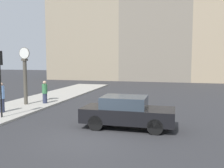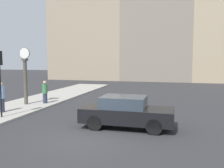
# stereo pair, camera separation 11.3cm
# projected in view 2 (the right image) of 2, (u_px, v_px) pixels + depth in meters

# --- Properties ---
(ground_plane) EXTENTS (120.00, 120.00, 0.00)m
(ground_plane) POSITION_uv_depth(u_px,v_px,m) (87.00, 139.00, 10.23)
(ground_plane) COLOR #2D2D30
(sidewalk_corner) EXTENTS (3.90, 22.67, 0.11)m
(sidewalk_corner) POSITION_uv_depth(u_px,v_px,m) (50.00, 98.00, 20.95)
(sidewalk_corner) COLOR #A39E93
(sidewalk_corner) RESTS_ON ground_plane
(building_row) EXTENTS (33.82, 5.00, 13.92)m
(building_row) POSITION_uv_depth(u_px,v_px,m) (153.00, 37.00, 38.03)
(building_row) COLOR gray
(building_row) RESTS_ON ground_plane
(sedan_car) EXTENTS (4.36, 1.80, 1.52)m
(sedan_car) POSITION_uv_depth(u_px,v_px,m) (126.00, 112.00, 11.86)
(sedan_car) COLOR black
(sedan_car) RESTS_ON ground_plane
(traffic_light_near) EXTENTS (0.26, 0.24, 3.60)m
(traffic_light_near) POSITION_uv_depth(u_px,v_px,m) (0.00, 70.00, 13.43)
(traffic_light_near) COLOR black
(traffic_light_near) RESTS_ON sidewalk_corner
(street_clock) EXTENTS (0.80, 0.33, 3.98)m
(street_clock) POSITION_uv_depth(u_px,v_px,m) (25.00, 75.00, 17.42)
(street_clock) COLOR #4C473D
(street_clock) RESTS_ON sidewalk_corner
(pedestrian_blue_stripe) EXTENTS (0.34, 0.34, 1.78)m
(pedestrian_blue_stripe) POSITION_uv_depth(u_px,v_px,m) (2.00, 97.00, 14.87)
(pedestrian_blue_stripe) COLOR #2D334C
(pedestrian_blue_stripe) RESTS_ON sidewalk_corner
(pedestrian_green_hoodie) EXTENTS (0.37, 0.37, 1.62)m
(pedestrian_green_hoodie) POSITION_uv_depth(u_px,v_px,m) (45.00, 92.00, 17.97)
(pedestrian_green_hoodie) COLOR #2D334C
(pedestrian_green_hoodie) RESTS_ON sidewalk_corner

